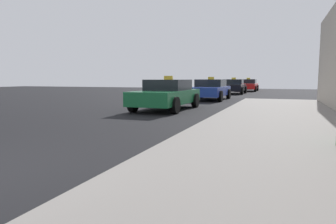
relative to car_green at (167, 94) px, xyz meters
name	(u,v)px	position (x,y,z in m)	size (l,w,h in m)	color
car_green	(167,94)	(0.00, 0.00, 0.00)	(1.97, 4.37, 1.43)	#196638
car_blue	(210,89)	(0.36, 6.67, 0.00)	(2.05, 4.45, 1.43)	#233899
car_black	(233,86)	(0.52, 15.15, 0.00)	(2.05, 4.06, 1.43)	black
car_red	(248,85)	(1.12, 21.65, 0.00)	(2.00, 4.48, 1.43)	red
car_silver	(248,84)	(0.31, 29.59, 0.00)	(1.96, 4.07, 1.43)	#B7B7BF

